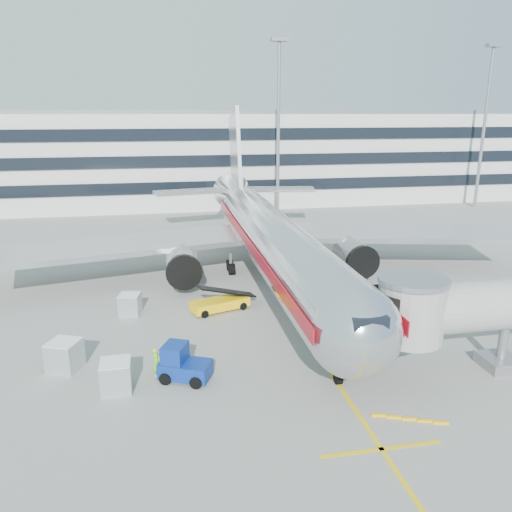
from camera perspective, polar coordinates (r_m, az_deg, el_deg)
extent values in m
plane|color=gray|center=(37.06, 5.11, -8.15)|extent=(180.00, 180.00, 0.00)
cube|color=#E1B70B|center=(46.08, 1.75, -3.16)|extent=(0.25, 70.00, 0.01)
cube|color=#E1B70B|center=(25.70, 14.13, -20.62)|extent=(6.00, 0.25, 0.01)
cylinder|color=silver|center=(42.99, 2.37, 1.26)|extent=(5.00, 36.00, 5.00)
sphere|color=silver|center=(26.73, 11.18, -8.46)|extent=(5.00, 5.00, 5.00)
cone|color=silver|center=(65.01, -2.22, 6.86)|extent=(5.00, 10.00, 5.00)
cube|color=black|center=(25.02, 12.59, -7.48)|extent=(1.80, 1.20, 0.90)
cube|color=#B7B7BC|center=(52.51, 14.95, 2.55)|extent=(24.95, 12.07, 0.50)
cube|color=#B7B7BC|center=(47.58, -14.63, 1.21)|extent=(24.95, 12.07, 0.50)
cylinder|color=#99999E|center=(47.72, 11.20, -0.03)|extent=(3.00, 4.20, 3.00)
cylinder|color=#99999E|center=(44.43, -8.35, -1.09)|extent=(3.00, 4.20, 3.00)
cylinder|color=black|center=(45.95, 12.11, -0.70)|extent=(3.10, 0.50, 3.10)
cylinder|color=black|center=(42.52, -8.23, -1.87)|extent=(3.10, 0.50, 3.10)
cube|color=#B7B7BC|center=(64.95, -2.33, 10.76)|extent=(0.45, 9.39, 13.72)
cube|color=#B7B7BC|center=(66.91, 2.35, 7.64)|extent=(10.41, 4.94, 0.35)
cube|color=#B7B7BC|center=(65.33, -7.17, 7.32)|extent=(10.41, 4.94, 0.35)
cylinder|color=gray|center=(29.86, 9.40, -12.69)|extent=(0.24, 0.24, 1.80)
cylinder|color=black|center=(30.08, 9.36, -13.45)|extent=(0.35, 0.90, 0.90)
cylinder|color=gray|center=(50.21, 4.35, -0.38)|extent=(0.30, 0.30, 2.00)
cylinder|color=gray|center=(48.99, -2.90, -0.78)|extent=(0.30, 0.30, 2.00)
cube|color=#B80D1A|center=(43.54, 5.61, 1.80)|extent=(0.06, 38.00, 0.90)
cube|color=#B80D1A|center=(42.43, -0.94, 1.50)|extent=(0.06, 38.00, 0.90)
cylinder|color=#A8A8A3|center=(33.43, 26.90, -4.89)|extent=(13.00, 3.00, 3.00)
cylinder|color=#A8A8A3|center=(30.10, 17.26, -6.05)|extent=(3.80, 3.80, 3.40)
cylinder|color=gray|center=(29.46, 17.57, -2.62)|extent=(4.00, 4.00, 0.30)
cube|color=black|center=(29.53, 15.02, -6.30)|extent=(1.40, 2.60, 2.60)
cylinder|color=gray|center=(34.37, 26.35, -8.95)|extent=(0.56, 0.56, 3.20)
cube|color=gray|center=(34.88, 26.10, -10.82)|extent=(2.20, 2.20, 0.70)
cylinder|color=black|center=(34.38, 24.87, -11.06)|extent=(0.35, 0.70, 0.70)
cube|color=silver|center=(91.29, -4.82, 11.16)|extent=(150.00, 24.00, 15.00)
cube|color=black|center=(79.73, -3.83, 7.95)|extent=(150.00, 0.30, 1.80)
cube|color=black|center=(79.27, -3.88, 10.82)|extent=(150.00, 0.30, 1.80)
cube|color=black|center=(79.01, -3.94, 13.71)|extent=(150.00, 0.30, 1.80)
cube|color=gray|center=(90.97, -4.94, 16.06)|extent=(150.00, 24.00, 0.60)
cylinder|color=gray|center=(76.55, 2.56, 14.03)|extent=(0.50, 0.50, 25.00)
cube|color=gray|center=(77.16, 2.68, 23.50)|extent=(2.40, 1.20, 0.50)
cylinder|color=gray|center=(90.58, 24.58, 12.95)|extent=(0.50, 0.50, 25.00)
cube|color=gray|center=(91.09, 25.56, 20.91)|extent=(2.40, 1.20, 0.50)
cube|color=yellow|center=(39.85, -4.15, -5.46)|extent=(4.88, 3.05, 0.73)
cube|color=black|center=(39.51, -4.18, -4.20)|extent=(4.93, 2.63, 1.60)
cylinder|color=black|center=(39.94, -6.77, -5.89)|extent=(0.69, 0.48, 0.63)
cylinder|color=black|center=(38.70, -5.92, -6.60)|extent=(0.69, 0.48, 0.63)
cylinder|color=black|center=(41.23, -2.48, -5.07)|extent=(0.69, 0.48, 0.63)
cylinder|color=black|center=(40.03, -1.52, -5.73)|extent=(0.69, 0.48, 0.63)
cube|color=navy|center=(30.28, -8.06, -12.68)|extent=(3.34, 2.72, 0.94)
cube|color=navy|center=(30.07, -9.26, -10.94)|extent=(1.78, 1.94, 1.15)
cube|color=black|center=(29.90, -9.30, -10.31)|extent=(1.60, 1.71, 0.10)
cylinder|color=black|center=(31.39, -9.14, -12.28)|extent=(0.79, 0.58, 0.73)
cylinder|color=black|center=(30.14, -10.30, -13.62)|extent=(0.79, 0.58, 0.73)
cylinder|color=black|center=(30.77, -5.83, -12.76)|extent=(0.79, 0.58, 0.73)
cylinder|color=black|center=(29.50, -6.86, -14.16)|extent=(0.79, 0.58, 0.73)
cube|color=silver|center=(33.13, -21.02, -10.60)|extent=(2.27, 2.27, 1.79)
cube|color=white|center=(32.75, -21.18, -9.16)|extent=(2.27, 2.27, 0.07)
cube|color=silver|center=(40.20, -14.21, -5.40)|extent=(1.81, 1.81, 1.59)
cube|color=white|center=(39.91, -14.29, -4.31)|extent=(1.81, 1.81, 0.06)
cube|color=silver|center=(29.95, -15.69, -13.10)|extent=(1.70, 1.70, 1.73)
cube|color=white|center=(29.54, -15.82, -11.60)|extent=(1.70, 1.70, 0.06)
imported|color=#90FE1A|center=(30.92, -11.30, -11.80)|extent=(0.67, 0.76, 1.74)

